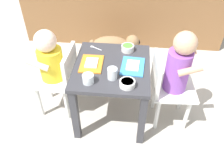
{
  "coord_description": "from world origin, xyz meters",
  "views": [
    {
      "loc": [
        0.13,
        -1.23,
        1.37
      ],
      "look_at": [
        0.0,
        0.0,
        0.29
      ],
      "focal_mm": 38.72,
      "sensor_mm": 36.0,
      "label": 1
    }
  ],
  "objects_px": {
    "dog": "(114,46)",
    "cereal_bowl_left_side": "(128,48)",
    "seated_child_right": "(176,70)",
    "water_cup_right": "(88,79)",
    "spoon_by_left_tray": "(95,48)",
    "dining_table": "(112,76)",
    "food_tray_right": "(133,66)",
    "seated_child_left": "(52,63)",
    "cereal_bowl_right_side": "(127,83)",
    "water_cup_left": "(112,74)",
    "food_tray_left": "(92,63)"
  },
  "relations": [
    {
      "from": "dining_table",
      "to": "food_tray_right",
      "type": "height_order",
      "value": "food_tray_right"
    },
    {
      "from": "spoon_by_left_tray",
      "to": "water_cup_right",
      "type": "bearing_deg",
      "value": -86.94
    },
    {
      "from": "spoon_by_left_tray",
      "to": "dog",
      "type": "bearing_deg",
      "value": 78.59
    },
    {
      "from": "dining_table",
      "to": "seated_child_right",
      "type": "height_order",
      "value": "seated_child_right"
    },
    {
      "from": "seated_child_left",
      "to": "spoon_by_left_tray",
      "type": "bearing_deg",
      "value": 32.17
    },
    {
      "from": "seated_child_left",
      "to": "cereal_bowl_right_side",
      "type": "xyz_separation_m",
      "value": [
        0.51,
        -0.21,
        0.05
      ]
    },
    {
      "from": "dining_table",
      "to": "food_tray_right",
      "type": "relative_size",
      "value": 2.55
    },
    {
      "from": "water_cup_left",
      "to": "spoon_by_left_tray",
      "type": "xyz_separation_m",
      "value": [
        -0.16,
        0.32,
        -0.03
      ]
    },
    {
      "from": "seated_child_left",
      "to": "water_cup_right",
      "type": "bearing_deg",
      "value": -36.14
    },
    {
      "from": "food_tray_right",
      "to": "cereal_bowl_right_side",
      "type": "height_order",
      "value": "cereal_bowl_right_side"
    },
    {
      "from": "food_tray_right",
      "to": "cereal_bowl_right_side",
      "type": "distance_m",
      "value": 0.19
    },
    {
      "from": "cereal_bowl_left_side",
      "to": "water_cup_right",
      "type": "bearing_deg",
      "value": -120.27
    },
    {
      "from": "cereal_bowl_left_side",
      "to": "water_cup_left",
      "type": "bearing_deg",
      "value": -103.72
    },
    {
      "from": "food_tray_right",
      "to": "cereal_bowl_left_side",
      "type": "relative_size",
      "value": 2.38
    },
    {
      "from": "seated_child_right",
      "to": "cereal_bowl_left_side",
      "type": "xyz_separation_m",
      "value": [
        -0.31,
        0.18,
        0.03
      ]
    },
    {
      "from": "dining_table",
      "to": "spoon_by_left_tray",
      "type": "height_order",
      "value": "spoon_by_left_tray"
    },
    {
      "from": "seated_child_left",
      "to": "dog",
      "type": "bearing_deg",
      "value": 60.05
    },
    {
      "from": "seated_child_right",
      "to": "dog",
      "type": "height_order",
      "value": "seated_child_right"
    },
    {
      "from": "water_cup_left",
      "to": "cereal_bowl_right_side",
      "type": "distance_m",
      "value": 0.11
    },
    {
      "from": "cereal_bowl_right_side",
      "to": "cereal_bowl_left_side",
      "type": "bearing_deg",
      "value": 92.73
    },
    {
      "from": "seated_child_left",
      "to": "water_cup_right",
      "type": "height_order",
      "value": "seated_child_left"
    },
    {
      "from": "seated_child_left",
      "to": "water_cup_left",
      "type": "relative_size",
      "value": 9.38
    },
    {
      "from": "cereal_bowl_right_side",
      "to": "seated_child_right",
      "type": "bearing_deg",
      "value": 32.42
    },
    {
      "from": "dining_table",
      "to": "water_cup_right",
      "type": "distance_m",
      "value": 0.24
    },
    {
      "from": "seated_child_right",
      "to": "spoon_by_left_tray",
      "type": "bearing_deg",
      "value": 160.61
    },
    {
      "from": "food_tray_right",
      "to": "water_cup_left",
      "type": "distance_m",
      "value": 0.17
    },
    {
      "from": "food_tray_right",
      "to": "water_cup_right",
      "type": "distance_m",
      "value": 0.31
    },
    {
      "from": "cereal_bowl_left_side",
      "to": "spoon_by_left_tray",
      "type": "distance_m",
      "value": 0.23
    },
    {
      "from": "dining_table",
      "to": "seated_child_right",
      "type": "relative_size",
      "value": 0.74
    },
    {
      "from": "dog",
      "to": "cereal_bowl_left_side",
      "type": "bearing_deg",
      "value": -72.92
    },
    {
      "from": "seated_child_right",
      "to": "cereal_bowl_left_side",
      "type": "relative_size",
      "value": 8.2
    },
    {
      "from": "dining_table",
      "to": "cereal_bowl_right_side",
      "type": "bearing_deg",
      "value": -60.16
    },
    {
      "from": "water_cup_right",
      "to": "spoon_by_left_tray",
      "type": "relative_size",
      "value": 0.73
    },
    {
      "from": "seated_child_right",
      "to": "food_tray_left",
      "type": "height_order",
      "value": "seated_child_right"
    },
    {
      "from": "dog",
      "to": "food_tray_right",
      "type": "height_order",
      "value": "food_tray_right"
    },
    {
      "from": "water_cup_left",
      "to": "water_cup_right",
      "type": "relative_size",
      "value": 1.04
    },
    {
      "from": "dog",
      "to": "food_tray_left",
      "type": "height_order",
      "value": "food_tray_left"
    },
    {
      "from": "seated_child_left",
      "to": "water_cup_left",
      "type": "distance_m",
      "value": 0.45
    },
    {
      "from": "spoon_by_left_tray",
      "to": "seated_child_left",
      "type": "bearing_deg",
      "value": -147.83
    },
    {
      "from": "food_tray_left",
      "to": "cereal_bowl_right_side",
      "type": "height_order",
      "value": "cereal_bowl_right_side"
    },
    {
      "from": "cereal_bowl_left_side",
      "to": "seated_child_right",
      "type": "bearing_deg",
      "value": -30.05
    },
    {
      "from": "water_cup_right",
      "to": "seated_child_right",
      "type": "bearing_deg",
      "value": 18.91
    },
    {
      "from": "dog",
      "to": "cereal_bowl_right_side",
      "type": "relative_size",
      "value": 5.01
    },
    {
      "from": "food_tray_left",
      "to": "food_tray_right",
      "type": "height_order",
      "value": "same"
    },
    {
      "from": "food_tray_left",
      "to": "spoon_by_left_tray",
      "type": "distance_m",
      "value": 0.19
    },
    {
      "from": "dining_table",
      "to": "cereal_bowl_right_side",
      "type": "xyz_separation_m",
      "value": [
        0.11,
        -0.19,
        0.11
      ]
    },
    {
      "from": "food_tray_left",
      "to": "dining_table",
      "type": "bearing_deg",
      "value": -1.44
    },
    {
      "from": "dining_table",
      "to": "spoon_by_left_tray",
      "type": "relative_size",
      "value": 5.68
    },
    {
      "from": "seated_child_left",
      "to": "water_cup_right",
      "type": "relative_size",
      "value": 9.77
    },
    {
      "from": "dining_table",
      "to": "water_cup_left",
      "type": "bearing_deg",
      "value": -83.2
    }
  ]
}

